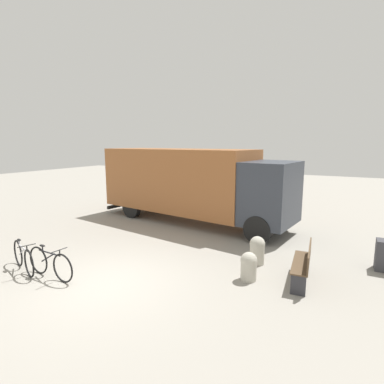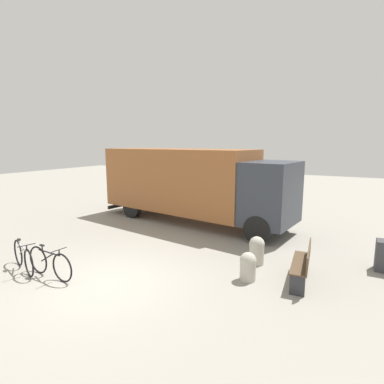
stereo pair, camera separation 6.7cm
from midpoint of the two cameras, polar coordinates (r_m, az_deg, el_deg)
name	(u,v)px [view 1 (the left image)]	position (r m, az deg, el deg)	size (l,w,h in m)	color
ground_plane	(105,283)	(8.24, -16.51, -16.25)	(60.00, 60.00, 0.00)	gray
delivery_truck	(191,182)	(13.25, -0.42, 1.98)	(9.17, 3.62, 3.24)	#99592D
park_bench	(304,262)	(8.25, 20.35, -12.43)	(0.52, 1.68, 0.95)	brown
bicycle_near	(23,257)	(9.62, -29.64, -10.75)	(1.71, 0.65, 0.86)	black
bicycle_middle	(50,263)	(8.85, -25.62, -12.14)	(1.79, 0.44, 0.86)	black
bollard_near_bench	(249,266)	(8.04, 10.51, -13.60)	(0.43, 0.43, 0.74)	#B2AD9E
bollard_far_bench	(257,249)	(9.07, 12.09, -10.65)	(0.44, 0.44, 0.83)	#B2AD9E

